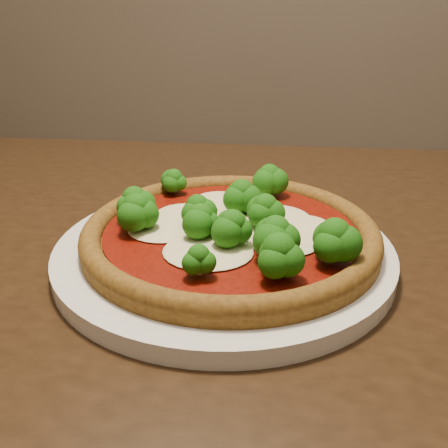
# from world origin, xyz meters

# --- Properties ---
(dining_table) EXTENTS (1.30, 0.90, 0.75)m
(dining_table) POSITION_xyz_m (-0.21, -0.06, 0.66)
(dining_table) COLOR black
(dining_table) RESTS_ON floor
(plate) EXTENTS (0.35, 0.35, 0.02)m
(plate) POSITION_xyz_m (-0.15, -0.08, 0.76)
(plate) COLOR silver
(plate) RESTS_ON dining_table
(pizza) EXTENTS (0.30, 0.30, 0.06)m
(pizza) POSITION_xyz_m (-0.14, -0.08, 0.78)
(pizza) COLOR brown
(pizza) RESTS_ON plate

